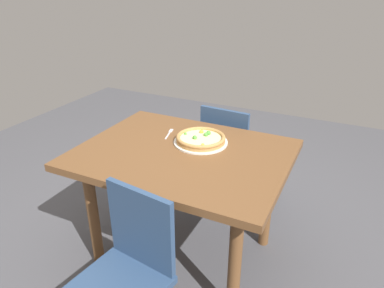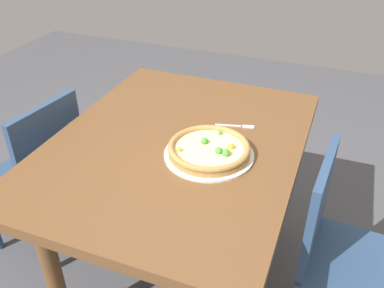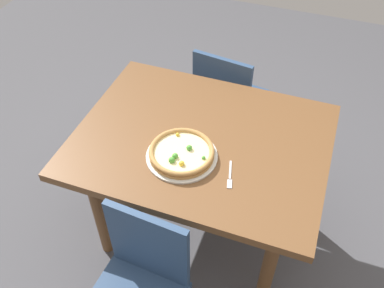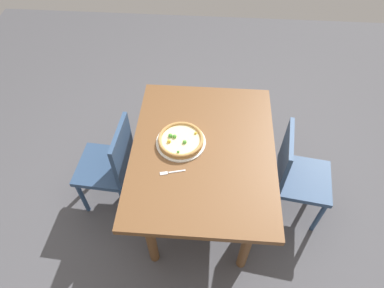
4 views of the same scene
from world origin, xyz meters
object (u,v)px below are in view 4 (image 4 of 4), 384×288
(chair_near, at_px, (296,174))
(chair_far, at_px, (111,164))
(dining_table, at_px, (203,158))
(plate, at_px, (181,142))
(pizza, at_px, (181,140))
(fork, at_px, (170,172))

(chair_near, xyz_separation_m, chair_far, (-0.01, 1.40, 0.00))
(dining_table, height_order, chair_far, chair_far)
(chair_near, height_order, plate, chair_near)
(chair_far, bearing_deg, plate, -86.39)
(pizza, height_order, fork, pizza)
(dining_table, distance_m, pizza, 0.21)
(fork, bearing_deg, chair_far, -40.99)
(chair_far, bearing_deg, chair_near, -85.81)
(dining_table, distance_m, plate, 0.20)
(chair_far, relative_size, pizza, 2.78)
(dining_table, relative_size, fork, 7.62)
(chair_near, height_order, pizza, chair_near)
(dining_table, relative_size, plate, 3.66)
(chair_far, xyz_separation_m, plate, (-0.00, -0.54, 0.31))
(chair_far, bearing_deg, pizza, -86.40)
(dining_table, xyz_separation_m, chair_near, (0.06, -0.70, -0.20))
(pizza, bearing_deg, chair_near, -89.39)
(chair_far, height_order, fork, chair_far)
(dining_table, height_order, pizza, pizza)
(dining_table, xyz_separation_m, pizza, (0.05, 0.16, 0.14))
(plate, relative_size, fork, 2.08)
(dining_table, distance_m, chair_far, 0.73)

